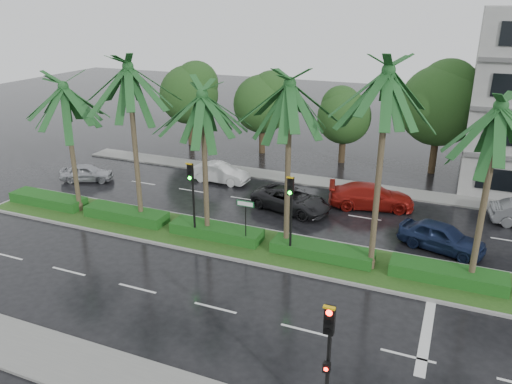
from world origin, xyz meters
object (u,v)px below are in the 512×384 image
at_px(street_sign, 245,212).
at_px(signal_median_left, 192,189).
at_px(car_silver, 87,173).
at_px(car_blue, 442,237).
at_px(car_red, 371,196).
at_px(car_white, 220,173).
at_px(signal_near, 328,361).
at_px(car_darkgrey, 291,200).

bearing_deg(street_sign, signal_median_left, -176.53).
relative_size(car_silver, car_blue, 0.84).
xyz_separation_m(car_silver, car_red, (20.00, 2.96, 0.14)).
height_order(car_white, car_red, car_red).
relative_size(signal_near, car_silver, 1.17).
bearing_deg(car_blue, street_sign, 129.07).
xyz_separation_m(signal_median_left, car_darkgrey, (3.50, 6.10, -2.29)).
xyz_separation_m(signal_median_left, car_silver, (-12.00, 5.52, -2.37)).
height_order(street_sign, car_silver, street_sign).
height_order(car_white, car_blue, car_blue).
height_order(signal_median_left, car_red, signal_median_left).
height_order(street_sign, car_blue, street_sign).
bearing_deg(car_white, car_silver, 113.09).
height_order(car_silver, car_red, car_red).
relative_size(car_silver, car_darkgrey, 0.73).
relative_size(signal_median_left, street_sign, 1.68).
bearing_deg(car_white, car_darkgrey, -112.82).
relative_size(signal_median_left, car_red, 0.82).
distance_m(car_white, car_red, 10.97).
bearing_deg(signal_median_left, car_red, 46.65).
height_order(signal_median_left, car_blue, signal_median_left).
xyz_separation_m(car_white, car_darkgrey, (6.46, -2.95, 0.02)).
relative_size(car_white, car_blue, 0.95).
xyz_separation_m(signal_median_left, car_red, (8.00, 8.47, -2.23)).
height_order(car_darkgrey, car_blue, car_blue).
height_order(signal_near, signal_median_left, signal_median_left).
distance_m(car_darkgrey, car_blue, 9.22).
height_order(car_silver, car_darkgrey, car_darkgrey).
distance_m(car_darkgrey, car_red, 5.09).
xyz_separation_m(signal_near, car_darkgrey, (-6.50, 15.78, -1.79)).
bearing_deg(car_blue, signal_median_left, 124.81).
bearing_deg(signal_median_left, car_silver, 155.30).
height_order(signal_near, car_blue, signal_near).
height_order(signal_median_left, street_sign, signal_median_left).
bearing_deg(car_silver, car_white, -91.33).
xyz_separation_m(signal_near, car_silver, (-22.00, 15.21, -1.87)).
bearing_deg(car_white, signal_median_left, -160.15).
bearing_deg(signal_near, car_blue, 79.73).
bearing_deg(car_silver, car_blue, -115.96).
bearing_deg(signal_median_left, car_darkgrey, 60.14).
height_order(signal_median_left, car_white, signal_median_left).
relative_size(street_sign, car_red, 0.49).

